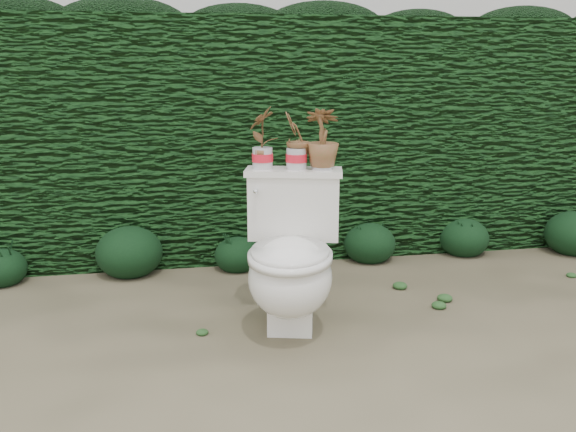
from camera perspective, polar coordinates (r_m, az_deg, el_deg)
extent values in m
plane|color=#7E7456|center=(3.07, -1.62, -11.07)|extent=(60.00, 60.00, 0.00)
cube|color=#1A4918|center=(4.40, -4.84, 7.45)|extent=(8.00, 1.00, 1.60)
cube|color=silver|center=(8.84, -3.80, 18.59)|extent=(8.00, 3.50, 4.00)
cube|color=white|center=(3.14, 0.30, -8.53)|extent=(0.28, 0.34, 0.20)
ellipsoid|color=white|center=(2.97, 0.20, -5.71)|extent=(0.52, 0.59, 0.39)
cube|color=white|center=(3.20, 0.54, 0.88)|extent=(0.50, 0.28, 0.34)
cube|color=white|center=(3.16, 0.54, 4.14)|extent=(0.53, 0.30, 0.03)
cylinder|color=silver|center=(3.10, -2.97, 2.41)|extent=(0.03, 0.06, 0.02)
sphere|color=silver|center=(3.07, -3.04, 2.30)|extent=(0.03, 0.03, 0.03)
imported|color=#2C661F|center=(3.15, -2.42, 7.21)|extent=(0.19, 0.20, 0.31)
imported|color=#2C661F|center=(3.14, 0.80, 6.96)|extent=(0.20, 0.20, 0.28)
imported|color=#2C661F|center=(3.13, 3.26, 7.09)|extent=(0.20, 0.20, 0.30)
ellipsoid|color=black|center=(4.10, -25.30, -4.09)|extent=(0.30, 0.30, 0.24)
ellipsoid|color=black|center=(4.00, -14.66, -2.91)|extent=(0.42, 0.42, 0.34)
ellipsoid|color=black|center=(3.98, -4.76, -3.27)|extent=(0.30, 0.30, 0.24)
ellipsoid|color=black|center=(4.18, 7.65, -2.20)|extent=(0.35, 0.35, 0.28)
ellipsoid|color=black|center=(4.46, 16.14, -1.62)|extent=(0.35, 0.35, 0.28)
ellipsoid|color=black|center=(4.76, 25.26, -1.19)|extent=(0.40, 0.40, 0.32)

